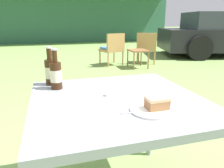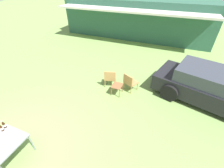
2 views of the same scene
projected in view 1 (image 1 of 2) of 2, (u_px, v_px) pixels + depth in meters
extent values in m
cube|color=#2D5B47|center=(59.00, 15.00, 11.63)|extent=(10.97, 3.08, 2.71)
cylinder|color=black|center=(179.00, 42.00, 7.76)|extent=(0.71, 0.37, 0.69)
cylinder|color=black|center=(200.00, 48.00, 6.04)|extent=(0.71, 0.37, 0.69)
cylinder|color=#B2844C|center=(114.00, 56.00, 5.75)|extent=(0.04, 0.04, 0.34)
cylinder|color=#B2844C|center=(100.00, 58.00, 5.53)|extent=(0.04, 0.04, 0.34)
cylinder|color=#B2844C|center=(123.00, 58.00, 5.44)|extent=(0.04, 0.04, 0.34)
cylinder|color=#B2844C|center=(108.00, 60.00, 5.21)|extent=(0.04, 0.04, 0.34)
cube|color=#B2844C|center=(111.00, 50.00, 5.42)|extent=(0.60, 0.57, 0.06)
cube|color=#B2844C|center=(116.00, 42.00, 5.20)|extent=(0.48, 0.19, 0.38)
cube|color=#4C7FB7|center=(111.00, 48.00, 5.41)|extent=(0.53, 0.49, 0.05)
cylinder|color=#B2844C|center=(155.00, 56.00, 5.88)|extent=(0.04, 0.04, 0.34)
cylinder|color=#B2844C|center=(138.00, 55.00, 5.96)|extent=(0.04, 0.04, 0.34)
cylinder|color=#B2844C|center=(154.00, 58.00, 5.51)|extent=(0.04, 0.04, 0.34)
cylinder|color=#B2844C|center=(137.00, 57.00, 5.59)|extent=(0.04, 0.04, 0.34)
cube|color=#B2844C|center=(147.00, 49.00, 5.68)|extent=(0.64, 0.62, 0.06)
cube|color=#B2844C|center=(147.00, 41.00, 5.43)|extent=(0.46, 0.27, 0.38)
cube|color=brown|center=(138.00, 50.00, 5.10)|extent=(0.40, 0.46, 0.03)
cylinder|color=brown|center=(134.00, 61.00, 4.92)|extent=(0.03, 0.03, 0.40)
cylinder|color=brown|center=(148.00, 61.00, 5.02)|extent=(0.03, 0.03, 0.40)
cylinder|color=brown|center=(128.00, 58.00, 5.30)|extent=(0.03, 0.03, 0.40)
cylinder|color=brown|center=(141.00, 58.00, 5.40)|extent=(0.03, 0.03, 0.40)
cube|color=gray|center=(117.00, 101.00, 1.19)|extent=(0.91, 0.90, 0.04)
cylinder|color=gray|center=(44.00, 133.00, 1.55)|extent=(0.04, 0.04, 0.66)
cylinder|color=gray|center=(150.00, 119.00, 1.77)|extent=(0.04, 0.04, 0.66)
cylinder|color=white|center=(152.00, 110.00, 1.01)|extent=(0.20, 0.20, 0.01)
cube|color=#9E6B42|center=(157.00, 104.00, 1.01)|extent=(0.10, 0.07, 0.04)
cube|color=tan|center=(157.00, 99.00, 1.00)|extent=(0.10, 0.07, 0.01)
cylinder|color=#381E0F|center=(56.00, 76.00, 1.32)|extent=(0.07, 0.07, 0.16)
cylinder|color=#381E0F|center=(55.00, 56.00, 1.28)|extent=(0.03, 0.03, 0.07)
cylinder|color=silver|center=(54.00, 49.00, 1.27)|extent=(0.04, 0.04, 0.01)
cylinder|color=beige|center=(56.00, 76.00, 1.32)|extent=(0.07, 0.07, 0.07)
cylinder|color=#381E0F|center=(51.00, 72.00, 1.40)|extent=(0.07, 0.07, 0.16)
cylinder|color=#381E0F|center=(49.00, 54.00, 1.37)|extent=(0.03, 0.03, 0.07)
cylinder|color=silver|center=(49.00, 47.00, 1.36)|extent=(0.04, 0.04, 0.01)
cylinder|color=beige|center=(51.00, 72.00, 1.40)|extent=(0.07, 0.07, 0.07)
cube|color=silver|center=(142.00, 113.00, 0.98)|extent=(0.19, 0.06, 0.01)
cylinder|color=silver|center=(106.00, 95.00, 1.21)|extent=(0.03, 0.03, 0.01)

